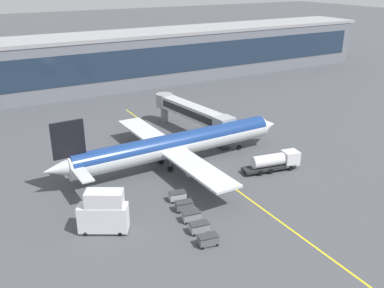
{
  "coord_description": "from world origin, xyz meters",
  "views": [
    {
      "loc": [
        -38.49,
        -60.76,
        33.87
      ],
      "look_at": [
        -2.12,
        2.58,
        4.5
      ],
      "focal_mm": 40.33,
      "sensor_mm": 36.0,
      "label": 1
    }
  ],
  "objects": [
    {
      "name": "baggage_cart_3",
      "position": [
        -11.05,
        -10.53,
        0.78
      ],
      "size": [
        2.87,
        2.01,
        1.48
      ],
      "color": "#595B60",
      "rests_on": "ground_plane"
    },
    {
      "name": "baggage_cart_2",
      "position": [
        -11.58,
        -13.69,
        0.78
      ],
      "size": [
        2.87,
        2.01,
        1.48
      ],
      "color": "gray",
      "rests_on": "ground_plane"
    },
    {
      "name": "ground_plane",
      "position": [
        0.0,
        0.0,
        0.0
      ],
      "size": [
        700.0,
        700.0,
        0.0
      ],
      "primitive_type": "plane",
      "color": "#47494F"
    },
    {
      "name": "catering_lift",
      "position": [
        -23.41,
        -10.09,
        3.07
      ],
      "size": [
        7.13,
        5.59,
        6.3
      ],
      "color": "white",
      "rests_on": "ground_plane"
    },
    {
      "name": "main_airliner",
      "position": [
        -4.51,
        4.57,
        4.12
      ],
      "size": [
        47.88,
        38.0,
        12.13
      ],
      "color": "silver",
      "rests_on": "ground_plane"
    },
    {
      "name": "baggage_cart_0",
      "position": [
        -12.66,
        -20.0,
        0.78
      ],
      "size": [
        2.87,
        2.01,
        1.48
      ],
      "color": "#595B60",
      "rests_on": "ground_plane"
    },
    {
      "name": "apron_lead_in_line",
      "position": [
        -0.14,
        2.0,
        0.0
      ],
      "size": [
        1.58,
        79.99,
        0.01
      ],
      "primitive_type": "cube",
      "rotation": [
        0.0,
        0.0,
        -0.02
      ],
      "color": "yellow",
      "rests_on": "ground_plane"
    },
    {
      "name": "terminal_building",
      "position": [
        1.79,
        67.75,
        8.09
      ],
      "size": [
        202.88,
        19.09,
        16.13
      ],
      "color": "slate",
      "rests_on": "ground_plane"
    },
    {
      "name": "baggage_cart_1",
      "position": [
        -12.12,
        -16.84,
        0.78
      ],
      "size": [
        2.87,
        2.01,
        1.48
      ],
      "color": "gray",
      "rests_on": "ground_plane"
    },
    {
      "name": "fuel_tanker",
      "position": [
        10.18,
        -6.29,
        1.75
      ],
      "size": [
        11.07,
        4.35,
        3.25
      ],
      "color": "#232326",
      "rests_on": "ground_plane"
    },
    {
      "name": "jet_bridge",
      "position": [
        6.43,
        18.44,
        5.13
      ],
      "size": [
        6.62,
        25.35,
        6.81
      ],
      "color": "#B2B7BC",
      "rests_on": "ground_plane"
    },
    {
      "name": "baggage_cart_4",
      "position": [
        -10.51,
        -7.38,
        0.78
      ],
      "size": [
        2.87,
        2.01,
        1.48
      ],
      "color": "#B2B7BC",
      "rests_on": "ground_plane"
    }
  ]
}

